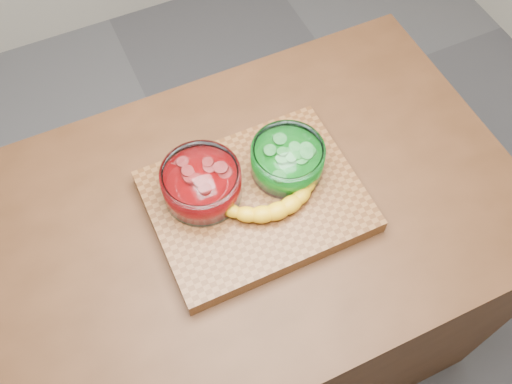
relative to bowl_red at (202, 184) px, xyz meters
name	(u,v)px	position (x,y,z in m)	size (l,w,h in m)	color
ground	(256,330)	(0.10, -0.06, -0.98)	(3.50, 3.50, 0.00)	#5D5C61
counter	(256,282)	(0.10, -0.06, -0.53)	(1.20, 0.80, 0.90)	#492A16
cutting_board	(256,201)	(0.10, -0.06, -0.06)	(0.45, 0.35, 0.04)	brown
bowl_red	(202,184)	(0.00, 0.00, 0.00)	(0.17, 0.17, 0.08)	white
bowl_green	(287,160)	(0.19, -0.02, 0.00)	(0.16, 0.16, 0.07)	white
banana	(272,198)	(0.12, -0.08, -0.02)	(0.28, 0.13, 0.04)	gold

